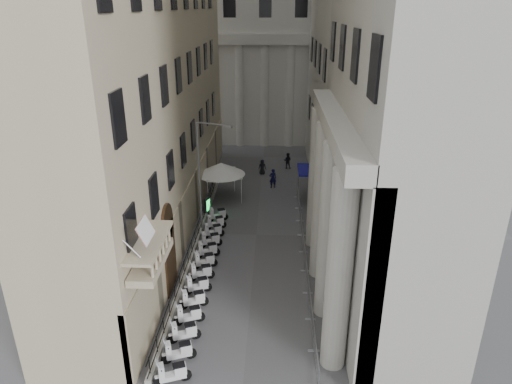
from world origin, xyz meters
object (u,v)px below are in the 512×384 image
(street_lamp, at_px, (203,169))
(pedestrian_b, at_px, (287,161))
(info_kiosk, at_px, (207,207))
(pedestrian_a, at_px, (273,178))
(security_tent, at_px, (226,170))
(scooter_0, at_px, (174,383))

(street_lamp, bearing_deg, pedestrian_b, 87.28)
(info_kiosk, distance_m, pedestrian_a, 8.46)
(security_tent, xyz_separation_m, info_kiosk, (-1.31, -3.29, -2.03))
(security_tent, height_order, info_kiosk, security_tent)
(info_kiosk, height_order, pedestrian_a, pedestrian_a)
(scooter_0, bearing_deg, street_lamp, -17.53)
(pedestrian_a, bearing_deg, security_tent, 25.10)
(pedestrian_a, bearing_deg, scooter_0, 66.21)
(scooter_0, height_order, pedestrian_a, pedestrian_a)
(scooter_0, distance_m, pedestrian_b, 30.85)
(scooter_0, bearing_deg, info_kiosk, -16.91)
(info_kiosk, bearing_deg, pedestrian_a, 67.55)
(pedestrian_b, bearing_deg, scooter_0, 87.63)
(info_kiosk, bearing_deg, pedestrian_b, 77.47)
(street_lamp, height_order, pedestrian_a, street_lamp)
(scooter_0, xyz_separation_m, pedestrian_b, (5.89, 30.27, 0.86))
(pedestrian_a, xyz_separation_m, pedestrian_b, (1.51, 5.66, -0.08))
(info_kiosk, xyz_separation_m, pedestrian_a, (5.36, 6.55, 0.13))
(security_tent, bearing_deg, pedestrian_a, 38.80)
(street_lamp, bearing_deg, security_tent, 101.69)
(scooter_0, xyz_separation_m, security_tent, (0.33, 21.35, 2.84))
(scooter_0, relative_size, pedestrian_a, 0.80)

